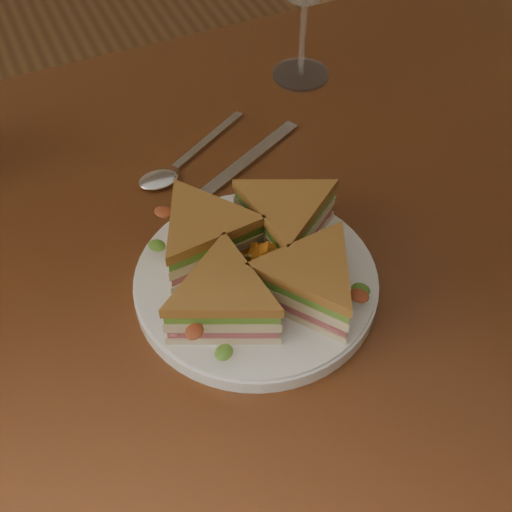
{
  "coord_description": "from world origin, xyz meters",
  "views": [
    {
      "loc": [
        -0.24,
        -0.5,
        1.32
      ],
      "look_at": [
        -0.05,
        -0.08,
        0.8
      ],
      "focal_mm": 50.0,
      "sensor_mm": 36.0,
      "label": 1
    }
  ],
  "objects_px": {
    "plate": "(256,283)",
    "spoon": "(171,170)",
    "table": "(266,279)",
    "sandwich_wedges": "(256,259)",
    "knife": "(234,171)"
  },
  "relations": [
    {
      "from": "plate",
      "to": "sandwich_wedges",
      "type": "xyz_separation_m",
      "value": [
        0.0,
        0.0,
        0.04
      ]
    },
    {
      "from": "spoon",
      "to": "knife",
      "type": "bearing_deg",
      "value": -53.6
    },
    {
      "from": "table",
      "to": "spoon",
      "type": "distance_m",
      "value": 0.17
    },
    {
      "from": "sandwich_wedges",
      "to": "plate",
      "type": "bearing_deg",
      "value": -116.57
    },
    {
      "from": "plate",
      "to": "spoon",
      "type": "bearing_deg",
      "value": 95.53
    },
    {
      "from": "sandwich_wedges",
      "to": "knife",
      "type": "height_order",
      "value": "sandwich_wedges"
    },
    {
      "from": "plate",
      "to": "sandwich_wedges",
      "type": "distance_m",
      "value": 0.04
    },
    {
      "from": "plate",
      "to": "knife",
      "type": "xyz_separation_m",
      "value": [
        0.05,
        0.17,
        -0.01
      ]
    },
    {
      "from": "table",
      "to": "knife",
      "type": "distance_m",
      "value": 0.14
    },
    {
      "from": "sandwich_wedges",
      "to": "spoon",
      "type": "relative_size",
      "value": 1.66
    },
    {
      "from": "plate",
      "to": "spoon",
      "type": "distance_m",
      "value": 0.2
    },
    {
      "from": "sandwich_wedges",
      "to": "spoon",
      "type": "height_order",
      "value": "sandwich_wedges"
    },
    {
      "from": "plate",
      "to": "spoon",
      "type": "xyz_separation_m",
      "value": [
        -0.02,
        0.2,
        -0.0
      ]
    },
    {
      "from": "spoon",
      "to": "plate",
      "type": "bearing_deg",
      "value": -114.6
    },
    {
      "from": "table",
      "to": "spoon",
      "type": "bearing_deg",
      "value": 119.23
    }
  ]
}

